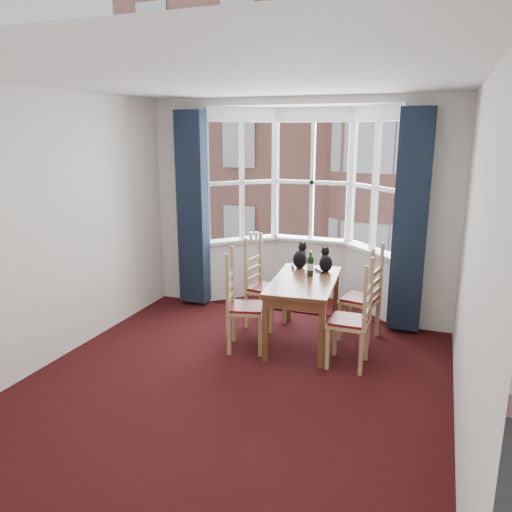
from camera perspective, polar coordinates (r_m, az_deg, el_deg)
The scene contains 22 objects.
floor at distance 4.91m, azimuth -3.07°, elevation -14.98°, with size 4.50×4.50×0.00m, color black.
ceiling at distance 4.31m, azimuth -3.59°, elevation 19.59°, with size 4.50×4.50×0.00m, color white.
wall_left at distance 5.51m, azimuth -22.74°, elevation 2.70°, with size 4.50×4.50×0.00m, color silver.
wall_right at distance 4.05m, azimuth 23.54°, elevation -1.18°, with size 4.50×4.50×0.00m, color silver.
wall_near at distance 2.61m, azimuth -23.90°, elevation -9.44°, with size 4.00×4.00×0.00m, color silver.
wall_back_pier_left at distance 7.11m, azimuth -8.22°, elevation 6.02°, with size 0.70×0.12×2.80m, color silver.
wall_back_pier_right at distance 6.25m, azimuth 19.48°, elevation 4.24°, with size 0.70×0.12×2.80m, color silver.
bay_window at distance 6.97m, azimuth 5.88°, elevation 5.93°, with size 2.76×0.94×2.80m.
curtain_left at distance 6.85m, azimuth -7.23°, elevation 5.33°, with size 0.38×0.22×2.60m, color #172234.
curtain_right at distance 6.09m, azimuth 17.24°, elevation 3.70°, with size 0.38×0.22×2.60m, color #172234.
dining_table at distance 5.69m, azimuth 5.52°, elevation -3.70°, with size 0.80×1.34×0.76m.
chair_left_near at distance 5.56m, azimuth -2.05°, elevation -6.01°, with size 0.49×0.51×0.92m.
chair_left_far at distance 6.24m, azimuth 0.41°, elevation -3.73°, with size 0.47×0.48×0.92m.
chair_right_near at distance 5.25m, azimuth 11.52°, elevation -7.58°, with size 0.40×0.42×0.92m.
chair_right_far at distance 5.92m, azimuth 12.61°, elevation -5.08°, with size 0.46×0.48×0.92m.
cat_left at distance 6.11m, azimuth 5.09°, elevation -0.20°, with size 0.19×0.25×0.32m.
cat_right at distance 5.98m, azimuth 7.97°, elevation -0.68°, with size 0.22×0.25×0.30m.
wine_bottle at distance 5.77m, azimuth 6.23°, elevation -1.02°, with size 0.08×0.08×0.30m.
candle_tall at distance 7.14m, azimuth -0.60°, elevation 2.33°, with size 0.06×0.06×0.11m, color white.
candle_short at distance 7.15m, azimuth 0.05°, elevation 2.34°, with size 0.06×0.06×0.11m, color white.
street at distance 37.17m, azimuth 17.29°, elevation 0.48°, with size 80.00×80.00×0.00m, color #333335.
tenement_building at distance 18.03m, azimuth 15.25°, elevation 11.17°, with size 18.40×7.80×15.20m.
Camera 1 is at (1.74, -3.92, 2.39)m, focal length 35.00 mm.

